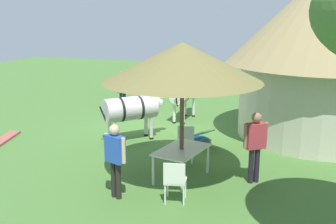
# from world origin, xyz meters

# --- Properties ---
(ground_plane) EXTENTS (36.00, 36.00, 0.00)m
(ground_plane) POSITION_xyz_m (0.00, 0.00, 0.00)
(ground_plane) COLOR #477433
(thatched_hut) EXTENTS (5.84, 5.84, 5.14)m
(thatched_hut) POSITION_xyz_m (-1.17, 4.74, 2.79)
(thatched_hut) COLOR beige
(thatched_hut) RESTS_ON ground_plane
(shade_umbrella) EXTENTS (3.56, 3.56, 3.18)m
(shade_umbrella) POSITION_xyz_m (3.45, 1.63, 2.75)
(shade_umbrella) COLOR brown
(shade_umbrella) RESTS_ON ground_plane
(patio_dining_table) EXTENTS (1.56, 1.16, 0.74)m
(patio_dining_table) POSITION_xyz_m (3.45, 1.63, 0.66)
(patio_dining_table) COLOR silver
(patio_dining_table) RESTS_ON ground_plane
(patio_chair_east_end) EXTENTS (0.49, 0.51, 0.90)m
(patio_chair_east_end) POSITION_xyz_m (4.67, 1.84, 0.52)
(patio_chair_east_end) COLOR white
(patio_chair_east_end) RESTS_ON ground_plane
(patio_chair_west_end) EXTENTS (0.50, 0.51, 0.90)m
(patio_chair_west_end) POSITION_xyz_m (2.24, 1.39, 0.52)
(patio_chair_west_end) COLOR white
(patio_chair_west_end) RESTS_ON ground_plane
(guest_beside_umbrella) EXTENTS (0.34, 0.54, 1.61)m
(guest_beside_umbrella) POSITION_xyz_m (4.82, 0.60, 0.97)
(guest_beside_umbrella) COLOR black
(guest_beside_umbrella) RESTS_ON ground_plane
(guest_behind_table) EXTENTS (0.43, 0.50, 1.66)m
(guest_behind_table) POSITION_xyz_m (3.13, 3.26, 1.00)
(guest_behind_table) COLOR black
(guest_behind_table) RESTS_ON ground_plane
(standing_watcher) EXTENTS (0.48, 0.43, 1.64)m
(standing_watcher) POSITION_xyz_m (-1.91, -2.28, 0.99)
(standing_watcher) COLOR black
(standing_watcher) RESTS_ON ground_plane
(striped_lounge_chair) EXTENTS (0.94, 0.97, 0.57)m
(striped_lounge_chair) POSITION_xyz_m (1.02, 1.45, 0.25)
(striped_lounge_chair) COLOR #2671AF
(striped_lounge_chair) RESTS_ON ground_plane
(zebra_nearest_camera) EXTENTS (1.80, 1.77, 1.52)m
(zebra_nearest_camera) POSITION_xyz_m (1.10, -0.61, 0.98)
(zebra_nearest_camera) COLOR silver
(zebra_nearest_camera) RESTS_ON ground_plane
(zebra_by_umbrella) EXTENTS (2.17, 0.73, 1.54)m
(zebra_by_umbrella) POSITION_xyz_m (-1.72, 0.26, 1.00)
(zebra_by_umbrella) COLOR silver
(zebra_by_umbrella) RESTS_ON ground_plane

